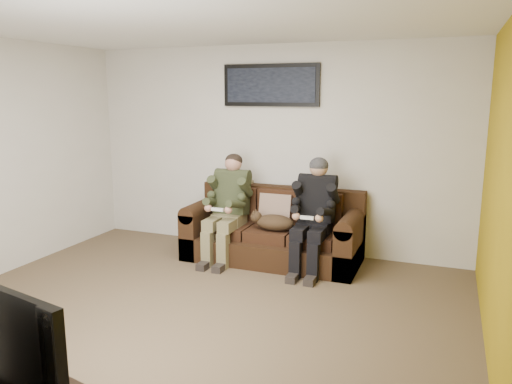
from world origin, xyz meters
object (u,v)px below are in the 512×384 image
at_px(sofa, 274,233).
at_px(person_left, 228,201).
at_px(person_right, 314,208).
at_px(television, 16,335).
at_px(cat, 273,222).
at_px(framed_poster, 271,85).

distance_m(sofa, person_left, 0.69).
relative_size(sofa, person_right, 1.63).
bearing_deg(television, cat, 99.22).
height_order(person_right, cat, person_right).
bearing_deg(cat, sofa, 104.52).
relative_size(person_right, cat, 1.95).
distance_m(person_left, television, 3.62).
relative_size(person_right, television, 1.15).
relative_size(framed_poster, television, 1.12).
bearing_deg(framed_poster, person_right, -37.48).
bearing_deg(cat, television, -92.92).
relative_size(sofa, person_left, 1.64).
height_order(person_left, cat, person_left).
xyz_separation_m(person_left, television, (0.41, -3.60, 0.05)).
distance_m(sofa, framed_poster, 1.83).
bearing_deg(person_right, television, -100.43).
xyz_separation_m(sofa, person_right, (0.54, -0.17, 0.39)).
xyz_separation_m(person_left, person_right, (1.08, 0.00, 0.00)).
distance_m(person_left, framed_poster, 1.54).
height_order(sofa, person_right, person_right).
distance_m(framed_poster, television, 4.38).
bearing_deg(cat, person_left, 175.98).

